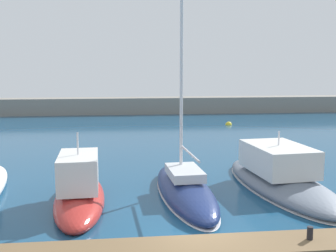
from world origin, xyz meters
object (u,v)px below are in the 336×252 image
sailboat_navy_third (185,189)px  motorboat_red_second (79,191)px  mooring_buoy_orange (291,152)px  dock_bollard (310,233)px  motorboat_slate_fourth (279,176)px  mooring_buoy_yellow (229,125)px

sailboat_navy_third → motorboat_red_second: bearing=93.6°
sailboat_navy_third → mooring_buoy_orange: 13.11m
motorboat_red_second → dock_bollard: 10.00m
motorboat_slate_fourth → dock_bollard: motorboat_slate_fourth is taller
motorboat_red_second → sailboat_navy_third: sailboat_navy_third is taller
mooring_buoy_yellow → dock_bollard: bearing=-99.9°
motorboat_slate_fourth → mooring_buoy_orange: (4.19, 8.36, -0.59)m
motorboat_slate_fourth → mooring_buoy_yellow: size_ratio=15.48×
motorboat_red_second → dock_bollard: (8.06, -5.91, 0.10)m
sailboat_navy_third → motorboat_slate_fourth: (5.07, 0.91, 0.23)m
motorboat_slate_fourth → dock_bollard: size_ratio=24.63×
mooring_buoy_yellow → dock_bollard: size_ratio=1.59×
motorboat_slate_fourth → motorboat_red_second: bearing=93.3°
sailboat_navy_third → mooring_buoy_orange: size_ratio=27.74×
mooring_buoy_orange → mooring_buoy_yellow: 14.39m
motorboat_red_second → dock_bollard: bearing=-129.1°
sailboat_navy_third → mooring_buoy_yellow: 25.11m
sailboat_navy_third → mooring_buoy_yellow: bearing=-23.2°
sailboat_navy_third → dock_bollard: sailboat_navy_third is taller
motorboat_slate_fourth → mooring_buoy_yellow: (3.37, 22.73, -0.59)m
sailboat_navy_third → mooring_buoy_orange: (9.26, 9.27, -0.36)m
mooring_buoy_yellow → motorboat_slate_fourth: bearing=-98.4°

